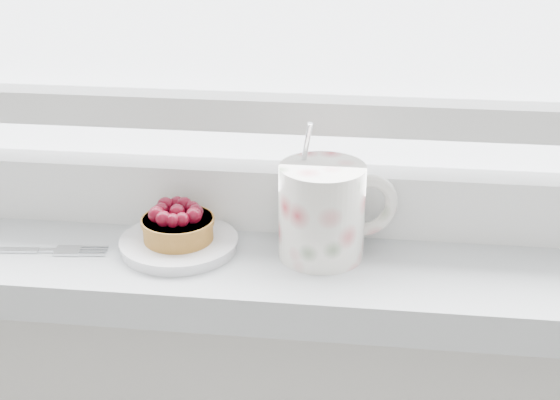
% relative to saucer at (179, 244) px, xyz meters
% --- Properties ---
extents(saucer, '(0.12, 0.12, 0.01)m').
position_rel_saucer_xyz_m(saucer, '(0.00, 0.00, 0.00)').
color(saucer, white).
rests_on(saucer, windowsill).
extents(raspberry_tart, '(0.08, 0.08, 0.04)m').
position_rel_saucer_xyz_m(raspberry_tart, '(-0.00, 0.00, 0.02)').
color(raspberry_tart, '#8F5B1F').
rests_on(raspberry_tart, saucer).
extents(floral_mug, '(0.14, 0.11, 0.14)m').
position_rel_saucer_xyz_m(floral_mug, '(0.15, 0.01, 0.05)').
color(floral_mug, white).
rests_on(floral_mug, windowsill).
extents(fork, '(0.17, 0.03, 0.00)m').
position_rel_saucer_xyz_m(fork, '(-0.16, -0.03, -0.00)').
color(fork, silver).
rests_on(fork, windowsill).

